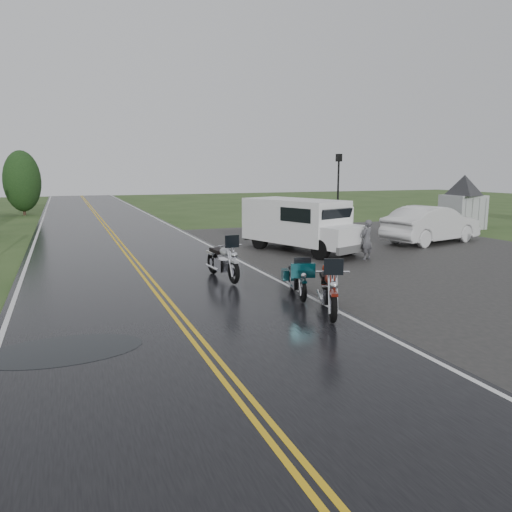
{
  "coord_description": "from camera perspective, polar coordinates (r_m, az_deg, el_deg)",
  "views": [
    {
      "loc": [
        -2.42,
        -11.47,
        3.51
      ],
      "look_at": [
        2.8,
        2.0,
        1.0
      ],
      "focal_mm": 35.0,
      "sensor_mm": 36.0,
      "label": 1
    }
  ],
  "objects": [
    {
      "name": "road",
      "position": [
        21.89,
        -14.56,
        0.36
      ],
      "size": [
        8.0,
        100.0,
        0.04
      ],
      "primitive_type": "cube",
      "color": "black",
      "rests_on": "ground"
    },
    {
      "name": "sedan_white",
      "position": [
        25.37,
        19.42,
        3.36
      ],
      "size": [
        5.65,
        3.09,
        1.77
      ],
      "primitive_type": "imported",
      "rotation": [
        0.0,
        0.0,
        1.81
      ],
      "color": "silver",
      "rests_on": "ground"
    },
    {
      "name": "motorcycle_red",
      "position": [
        11.44,
        8.85,
        -4.37
      ],
      "size": [
        1.77,
        2.59,
        1.44
      ],
      "primitive_type": null,
      "rotation": [
        0.0,
        0.0,
        -0.4
      ],
      "color": "#5E140A",
      "rests_on": "ground"
    },
    {
      "name": "van_white",
      "position": [
        19.51,
        7.46,
        2.83
      ],
      "size": [
        4.1,
        6.25,
        2.3
      ],
      "primitive_type": null,
      "rotation": [
        0.0,
        0.0,
        0.36
      ],
      "color": "white",
      "rests_on": "ground"
    },
    {
      "name": "ground",
      "position": [
        12.24,
        -8.94,
        -6.94
      ],
      "size": [
        120.0,
        120.0,
        0.0
      ],
      "primitive_type": "plane",
      "color": "#2D471E",
      "rests_on": "ground"
    },
    {
      "name": "person_at_van",
      "position": [
        19.89,
        12.54,
        1.74
      ],
      "size": [
        0.68,
        0.58,
        1.56
      ],
      "primitive_type": "imported",
      "rotation": [
        0.0,
        0.0,
        3.58
      ],
      "color": "#4E4E53",
      "rests_on": "ground"
    },
    {
      "name": "lamp_post_far_right",
      "position": [
        28.7,
        9.35,
        7.14
      ],
      "size": [
        0.38,
        0.38,
        4.42
      ],
      "primitive_type": null,
      "color": "black",
      "rests_on": "ground"
    },
    {
      "name": "motorcycle_teal",
      "position": [
        13.13,
        5.4,
        -3.01
      ],
      "size": [
        1.22,
        2.14,
        1.19
      ],
      "primitive_type": null,
      "rotation": [
        0.0,
        0.0,
        -0.25
      ],
      "color": "#042D33",
      "rests_on": "ground"
    },
    {
      "name": "visitor_center",
      "position": [
        32.47,
        22.68,
        7.15
      ],
      "size": [
        16.0,
        10.0,
        4.8
      ],
      "primitive_type": null,
      "color": "#A8AAAD",
      "rests_on": "ground"
    },
    {
      "name": "parking_pad",
      "position": [
        21.53,
        17.75,
        0.04
      ],
      "size": [
        14.0,
        24.0,
        0.03
      ],
      "primitive_type": "cube",
      "color": "black",
      "rests_on": "ground"
    },
    {
      "name": "tree_left_far",
      "position": [
        42.73,
        -25.13,
        7.08
      ],
      "size": [
        2.76,
        2.76,
        4.25
      ],
      "primitive_type": null,
      "color": "#1E3D19",
      "rests_on": "ground"
    },
    {
      "name": "motorcycle_silver",
      "position": [
        15.12,
        -2.56,
        -0.73
      ],
      "size": [
        1.08,
        2.55,
        1.47
      ],
      "primitive_type": null,
      "rotation": [
        0.0,
        0.0,
        0.07
      ],
      "color": "#9EA1A5",
      "rests_on": "ground"
    }
  ]
}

